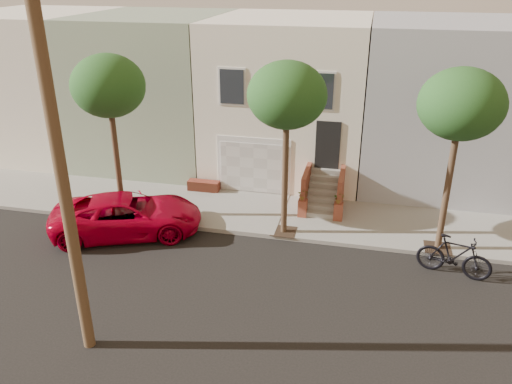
# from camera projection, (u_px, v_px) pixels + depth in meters

# --- Properties ---
(ground) EXTENTS (90.00, 90.00, 0.00)m
(ground) POSITION_uv_depth(u_px,v_px,m) (230.00, 291.00, 15.81)
(ground) COLOR black
(ground) RESTS_ON ground
(sidewalk) EXTENTS (40.00, 3.70, 0.15)m
(sidewalk) POSITION_uv_depth(u_px,v_px,m) (265.00, 214.00, 20.55)
(sidewalk) COLOR gray
(sidewalk) RESTS_ON ground
(house_row) EXTENTS (33.10, 11.70, 7.00)m
(house_row) POSITION_uv_depth(u_px,v_px,m) (291.00, 94.00, 24.30)
(house_row) COLOR beige
(house_row) RESTS_ON sidewalk
(tree_left) EXTENTS (2.70, 2.57, 6.30)m
(tree_left) POSITION_uv_depth(u_px,v_px,m) (108.00, 87.00, 18.26)
(tree_left) COLOR #2D2116
(tree_left) RESTS_ON sidewalk
(tree_mid) EXTENTS (2.70, 2.57, 6.30)m
(tree_mid) POSITION_uv_depth(u_px,v_px,m) (287.00, 96.00, 16.95)
(tree_mid) COLOR #2D2116
(tree_mid) RESTS_ON sidewalk
(tree_right) EXTENTS (2.70, 2.57, 6.30)m
(tree_right) POSITION_uv_depth(u_px,v_px,m) (461.00, 105.00, 15.84)
(tree_right) COLOR #2D2116
(tree_right) RESTS_ON sidewalk
(pickup_truck) EXTENTS (6.00, 4.31, 1.52)m
(pickup_truck) POSITION_uv_depth(u_px,v_px,m) (127.00, 215.00, 18.92)
(pickup_truck) COLOR #B3001F
(pickup_truck) RESTS_ON ground
(motorcycle) EXTENTS (2.43, 1.20, 1.40)m
(motorcycle) POSITION_uv_depth(u_px,v_px,m) (454.00, 256.00, 16.34)
(motorcycle) COLOR black
(motorcycle) RESTS_ON ground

